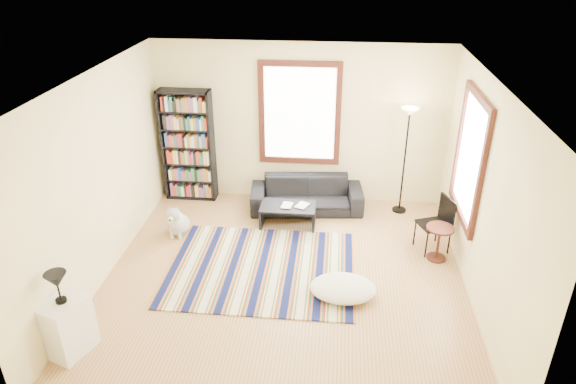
# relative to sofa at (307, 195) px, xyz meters

# --- Properties ---
(floor) EXTENTS (5.00, 5.00, 0.10)m
(floor) POSITION_rel_sofa_xyz_m (-0.17, -2.05, -0.33)
(floor) COLOR tan
(floor) RESTS_ON ground
(ceiling) EXTENTS (5.00, 5.00, 0.10)m
(ceiling) POSITION_rel_sofa_xyz_m (-0.17, -2.05, 2.57)
(ceiling) COLOR white
(ceiling) RESTS_ON floor
(wall_back) EXTENTS (5.00, 0.10, 2.80)m
(wall_back) POSITION_rel_sofa_xyz_m (-0.17, 0.50, 1.12)
(wall_back) COLOR beige
(wall_back) RESTS_ON floor
(wall_front) EXTENTS (5.00, 0.10, 2.80)m
(wall_front) POSITION_rel_sofa_xyz_m (-0.17, -4.60, 1.12)
(wall_front) COLOR beige
(wall_front) RESTS_ON floor
(wall_left) EXTENTS (0.10, 5.00, 2.80)m
(wall_left) POSITION_rel_sofa_xyz_m (-2.72, -2.05, 1.12)
(wall_left) COLOR beige
(wall_left) RESTS_ON floor
(wall_right) EXTENTS (0.10, 5.00, 2.80)m
(wall_right) POSITION_rel_sofa_xyz_m (2.38, -2.05, 1.12)
(wall_right) COLOR beige
(wall_right) RESTS_ON floor
(window_back) EXTENTS (1.20, 0.06, 1.60)m
(window_back) POSITION_rel_sofa_xyz_m (-0.17, 0.42, 1.32)
(window_back) COLOR white
(window_back) RESTS_ON wall_back
(window_right) EXTENTS (0.06, 1.20, 1.60)m
(window_right) POSITION_rel_sofa_xyz_m (2.30, -1.25, 1.32)
(window_right) COLOR white
(window_right) RESTS_ON wall_right
(rug) EXTENTS (2.67, 2.13, 0.02)m
(rug) POSITION_rel_sofa_xyz_m (-0.52, -1.86, -0.27)
(rug) COLOR #0C1340
(rug) RESTS_ON floor
(sofa) EXTENTS (0.94, 1.99, 0.56)m
(sofa) POSITION_rel_sofa_xyz_m (0.00, 0.00, 0.00)
(sofa) COLOR black
(sofa) RESTS_ON floor
(bookshelf) EXTENTS (0.90, 0.30, 2.00)m
(bookshelf) POSITION_rel_sofa_xyz_m (-2.12, 0.27, 0.72)
(bookshelf) COLOR black
(bookshelf) RESTS_ON floor
(coffee_table) EXTENTS (0.95, 0.59, 0.36)m
(coffee_table) POSITION_rel_sofa_xyz_m (-0.27, -0.59, -0.10)
(coffee_table) COLOR black
(coffee_table) RESTS_ON floor
(book_a) EXTENTS (0.20, 0.25, 0.02)m
(book_a) POSITION_rel_sofa_xyz_m (-0.37, -0.59, 0.09)
(book_a) COLOR beige
(book_a) RESTS_ON coffee_table
(book_b) EXTENTS (0.26, 0.29, 0.02)m
(book_b) POSITION_rel_sofa_xyz_m (-0.12, -0.54, 0.09)
(book_b) COLOR beige
(book_b) RESTS_ON coffee_table
(floor_cushion) EXTENTS (1.02, 0.86, 0.22)m
(floor_cushion) POSITION_rel_sofa_xyz_m (0.65, -2.36, -0.17)
(floor_cushion) COLOR silver
(floor_cushion) RESTS_ON floor
(floor_lamp) EXTENTS (0.35, 0.35, 1.86)m
(floor_lamp) POSITION_rel_sofa_xyz_m (1.62, 0.10, 0.65)
(floor_lamp) COLOR black
(floor_lamp) RESTS_ON floor
(side_table) EXTENTS (0.45, 0.45, 0.54)m
(side_table) POSITION_rel_sofa_xyz_m (2.03, -1.35, -0.01)
(side_table) COLOR #401610
(side_table) RESTS_ON floor
(folding_chair) EXTENTS (0.54, 0.53, 0.86)m
(folding_chair) POSITION_rel_sofa_xyz_m (1.98, -1.09, 0.15)
(folding_chair) COLOR black
(folding_chair) RESTS_ON floor
(white_cabinet) EXTENTS (0.53, 0.60, 0.70)m
(white_cabinet) POSITION_rel_sofa_xyz_m (-2.47, -3.69, 0.07)
(white_cabinet) COLOR white
(white_cabinet) RESTS_ON floor
(table_lamp) EXTENTS (0.27, 0.27, 0.38)m
(table_lamp) POSITION_rel_sofa_xyz_m (-2.47, -3.69, 0.61)
(table_lamp) COLOR black
(table_lamp) RESTS_ON white_cabinet
(dog) EXTENTS (0.41, 0.56, 0.55)m
(dog) POSITION_rel_sofa_xyz_m (-1.99, -1.03, -0.01)
(dog) COLOR silver
(dog) RESTS_ON floor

